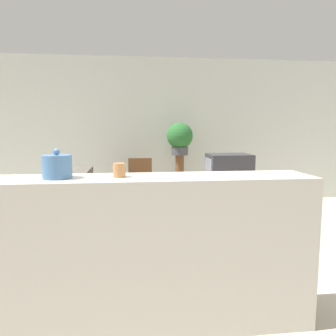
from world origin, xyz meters
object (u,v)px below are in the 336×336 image
at_px(potted_plant, 180,137).
at_px(couch, 99,216).
at_px(decorative_bowl, 57,166).
at_px(television, 228,172).
at_px(wooden_chair, 141,183).

bearing_deg(potted_plant, couch, -129.97).
bearing_deg(decorative_bowl, potted_plant, 68.64).
bearing_deg(potted_plant, television, -65.17).
distance_m(television, wooden_chair, 1.52).
distance_m(couch, potted_plant, 2.22).
xyz_separation_m(couch, wooden_chair, (0.58, 1.20, 0.22)).
height_order(potted_plant, decorative_bowl, potted_plant).
height_order(television, potted_plant, potted_plant).
xyz_separation_m(couch, television, (1.82, 0.38, 0.49)).
bearing_deg(wooden_chair, decorative_bowl, -101.72).
bearing_deg(wooden_chair, couch, -115.55).
bearing_deg(couch, potted_plant, 50.03).
height_order(wooden_chair, potted_plant, potted_plant).
relative_size(television, decorative_bowl, 3.11).
relative_size(couch, decorative_bowl, 9.08).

